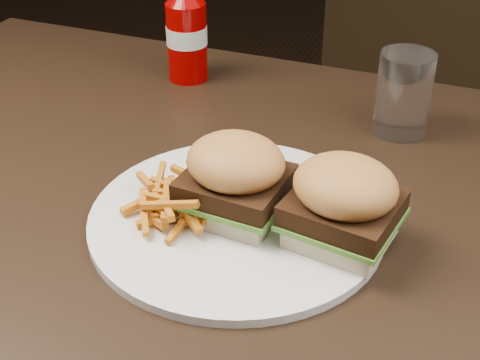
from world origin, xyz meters
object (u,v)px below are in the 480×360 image
at_px(dining_table, 202,194).
at_px(plate, 237,218).
at_px(chair_far, 437,115).
at_px(ketchup_bottle, 187,43).
at_px(tumbler, 403,95).

distance_m(dining_table, plate, 0.10).
relative_size(chair_far, plate, 1.40).
relative_size(dining_table, ketchup_bottle, 9.57).
xyz_separation_m(chair_far, tumbler, (-0.00, -0.73, 0.38)).
bearing_deg(dining_table, ketchup_bottle, 118.53).
xyz_separation_m(chair_far, ketchup_bottle, (-0.35, -0.68, 0.38)).
bearing_deg(chair_far, plate, 95.08).
height_order(chair_far, plate, plate).
xyz_separation_m(dining_table, ketchup_bottle, (-0.15, 0.27, 0.08)).
relative_size(chair_far, ketchup_bottle, 3.67).
distance_m(ketchup_bottle, tumbler, 0.35).
bearing_deg(tumbler, dining_table, -132.53).
height_order(ketchup_bottle, tumbler, ketchup_bottle).
bearing_deg(dining_table, chair_far, 77.94).
xyz_separation_m(plate, tumbler, (0.13, 0.28, 0.05)).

